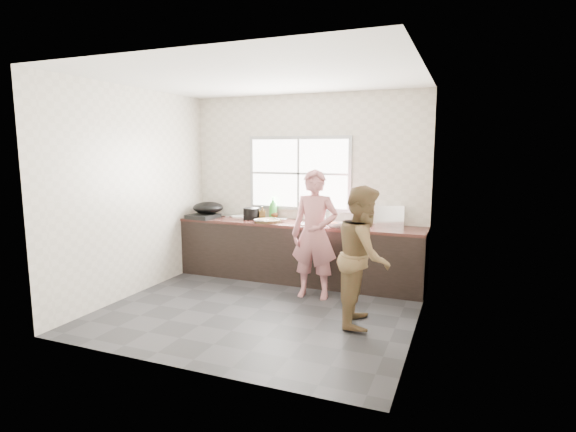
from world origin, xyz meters
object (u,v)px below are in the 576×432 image
at_px(bowl_crabs, 334,225).
at_px(dish_rack, 388,215).
at_px(pot_lid_right, 228,215).
at_px(bowl_mince, 262,221).
at_px(burner, 203,216).
at_px(plate_food, 239,216).
at_px(pot_lid_left, 211,216).
at_px(person_side, 364,256).
at_px(glass_jar, 258,215).
at_px(cutting_board, 268,221).
at_px(bottle_brown_tall, 262,214).
at_px(wok, 208,208).
at_px(bottle_brown_short, 274,213).
at_px(woman, 315,239).
at_px(bowl_held, 316,222).
at_px(bottle_green, 273,208).
at_px(black_pot, 251,214).

xyz_separation_m(bowl_crabs, dish_rack, (0.65, 0.41, 0.12)).
bearing_deg(pot_lid_right, bowl_mince, -28.93).
bearing_deg(burner, plate_food, 36.17).
bearing_deg(pot_lid_left, person_side, -26.16).
xyz_separation_m(glass_jar, pot_lid_right, (-0.53, 0.02, -0.04)).
xyz_separation_m(cutting_board, pot_lid_right, (-0.86, 0.34, -0.01)).
bearing_deg(person_side, pot_lid_right, 50.92).
height_order(cutting_board, pot_lid_right, cutting_board).
bearing_deg(bottle_brown_tall, bowl_mince, -67.35).
relative_size(cutting_board, bottle_brown_tall, 2.17).
bearing_deg(wok, bowl_mince, -10.10).
height_order(bottle_brown_short, glass_jar, bottle_brown_short).
relative_size(woman, dish_rack, 3.99).
distance_m(woman, bowl_held, 0.61).
relative_size(person_side, cutting_board, 3.87).
relative_size(glass_jar, dish_rack, 0.24).
height_order(plate_food, bottle_green, bottle_green).
xyz_separation_m(burner, wok, (0.02, 0.13, 0.12)).
distance_m(woman, glass_jar, 1.46).
xyz_separation_m(bowl_crabs, burner, (-2.09, 0.02, 0.00)).
distance_m(bowl_crabs, pot_lid_left, 2.11).
distance_m(person_side, dish_rack, 1.51).
bearing_deg(bowl_mince, bowl_crabs, 1.62).
relative_size(plate_food, dish_rack, 0.61).
xyz_separation_m(woman, burner, (-1.95, 0.45, 0.12)).
bearing_deg(bottle_brown_short, dish_rack, 0.00).
bearing_deg(wok, pot_lid_right, 52.56).
height_order(wok, dish_rack, dish_rack).
relative_size(dish_rack, pot_lid_right, 1.45).
bearing_deg(burner, bowl_held, 3.95).
height_order(dish_rack, pot_lid_right, dish_rack).
bearing_deg(pot_lid_left, burner, -89.24).
bearing_deg(person_side, cutting_board, 46.94).
height_order(dish_rack, pot_lid_left, dish_rack).
xyz_separation_m(plate_food, burner, (-0.45, -0.33, 0.02)).
height_order(bowl_mince, bowl_held, bowl_held).
bearing_deg(person_side, bowl_held, 29.25).
distance_m(bowl_mince, black_pot, 0.37).
bearing_deg(pot_lid_right, bottle_brown_tall, -13.74).
bearing_deg(bottle_green, person_side, -40.72).
distance_m(plate_food, bottle_brown_tall, 0.47).
relative_size(woman, glass_jar, 16.78).
xyz_separation_m(plate_food, wok, (-0.43, -0.20, 0.14)).
bearing_deg(pot_lid_right, person_side, -30.62).
bearing_deg(bottle_green, bowl_mince, -88.62).
relative_size(person_side, bowl_mince, 7.73).
xyz_separation_m(bottle_brown_short, burner, (-1.01, -0.39, -0.05)).
height_order(bowl_mince, wok, wok).
xyz_separation_m(plate_food, bottle_brown_tall, (0.45, -0.10, 0.08)).
distance_m(pot_lid_left, pot_lid_right, 0.26).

